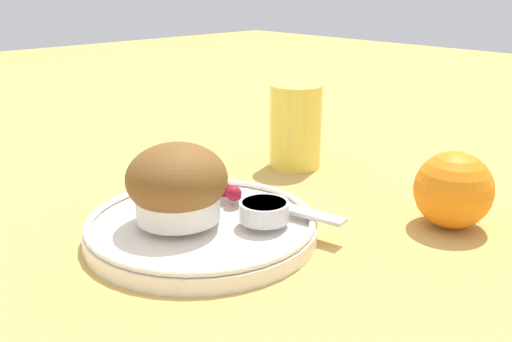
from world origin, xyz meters
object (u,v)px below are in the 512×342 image
at_px(juice_glass, 296,126).
at_px(orange_fruit, 453,190).
at_px(butter_knife, 254,199).
at_px(muffin, 177,185).

bearing_deg(juice_glass, orange_fruit, -6.89).
bearing_deg(butter_knife, muffin, -112.64).
relative_size(butter_knife, orange_fruit, 2.63).
bearing_deg(butter_knife, orange_fruit, 31.75).
bearing_deg(muffin, juice_glass, 107.05).
bearing_deg(muffin, butter_knife, 77.86).
distance_m(muffin, orange_fruit, 0.25).
bearing_deg(orange_fruit, butter_knife, -137.74).
distance_m(orange_fruit, juice_glass, 0.22).
xyz_separation_m(muffin, juice_glass, (-0.07, 0.23, -0.00)).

